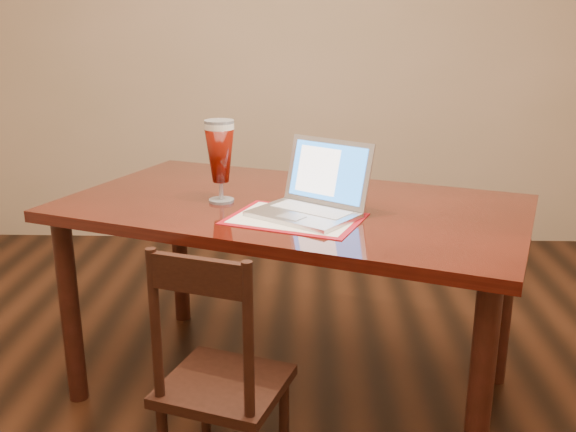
{
  "coord_description": "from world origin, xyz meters",
  "views": [
    {
      "loc": [
        0.14,
        -1.92,
        1.51
      ],
      "look_at": [
        0.06,
        0.41,
        0.8
      ],
      "focal_mm": 40.0,
      "sensor_mm": 36.0,
      "label": 1
    }
  ],
  "objects": [
    {
      "name": "dining_chair",
      "position": [
        -0.14,
        -0.14,
        0.42
      ],
      "size": [
        0.47,
        0.46,
        0.89
      ],
      "rotation": [
        0.0,
        0.0,
        -0.32
      ],
      "color": "black",
      "rests_on": "ground"
    },
    {
      "name": "dining_table",
      "position": [
        0.06,
        0.49,
        0.74
      ],
      "size": [
        2.01,
        1.56,
        1.15
      ],
      "rotation": [
        0.0,
        0.0,
        -0.36
      ],
      "color": "#461009",
      "rests_on": "ground"
    }
  ]
}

